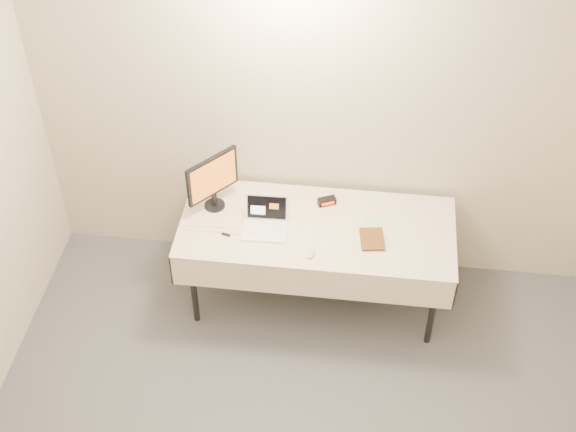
# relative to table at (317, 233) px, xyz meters

# --- Properties ---
(back_wall) EXTENTS (4.00, 0.10, 2.70)m
(back_wall) POSITION_rel_table_xyz_m (0.00, 0.45, 0.67)
(back_wall) COLOR beige
(back_wall) RESTS_ON ground
(table) EXTENTS (1.86, 0.81, 0.74)m
(table) POSITION_rel_table_xyz_m (0.00, 0.00, 0.00)
(table) COLOR black
(table) RESTS_ON ground
(laptop) EXTENTS (0.30, 0.27, 0.20)m
(laptop) POSITION_rel_table_xyz_m (-0.34, -0.04, 0.11)
(laptop) COLOR white
(laptop) RESTS_ON table
(monitor) EXTENTS (0.29, 0.33, 0.43)m
(monitor) POSITION_rel_table_xyz_m (-0.72, 0.12, 0.31)
(monitor) COLOR black
(monitor) RESTS_ON table
(book) EXTENTS (0.16, 0.04, 0.21)m
(book) POSITION_rel_table_xyz_m (0.30, -0.10, 0.17)
(book) COLOR #8E5519
(book) RESTS_ON table
(alarm_clock) EXTENTS (0.13, 0.10, 0.05)m
(alarm_clock) POSITION_rel_table_xyz_m (0.04, 0.23, 0.09)
(alarm_clock) COLOR black
(alarm_clock) RESTS_ON table
(clicker) EXTENTS (0.06, 0.10, 0.02)m
(clicker) POSITION_rel_table_xyz_m (-0.01, -0.27, 0.07)
(clicker) COLOR silver
(clicker) RESTS_ON table
(paper_form) EXTENTS (0.21, 0.33, 0.00)m
(paper_form) POSITION_rel_table_xyz_m (0.41, -0.01, 0.06)
(paper_form) COLOR #ABD7AD
(paper_form) RESTS_ON table
(usb_dongle) EXTENTS (0.06, 0.04, 0.01)m
(usb_dongle) POSITION_rel_table_xyz_m (-0.60, -0.16, 0.07)
(usb_dongle) COLOR black
(usb_dongle) RESTS_ON table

